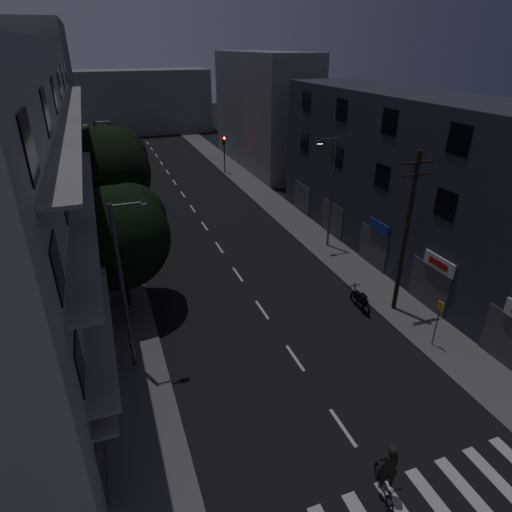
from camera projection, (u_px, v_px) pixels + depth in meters
ground at (203, 224)px, 36.38m from camera, size 160.00×160.00×0.00m
sidewalk_left at (111, 235)px, 34.02m from camera, size 3.00×90.00×0.15m
sidewalk_right at (284, 212)px, 38.68m from camera, size 3.00×90.00×0.15m
lane_markings at (188, 201)px, 41.63m from camera, size 0.15×60.50×0.01m
building_left at (16, 180)px, 23.67m from camera, size 7.00×36.00×14.00m
building_right at (414, 182)px, 28.43m from camera, size 6.19×28.00×11.00m
building_far_left at (47, 100)px, 48.41m from camera, size 6.00×20.00×16.00m
building_far_right at (263, 111)px, 51.50m from camera, size 6.00×20.00×13.00m
building_far_end at (137, 102)px, 71.96m from camera, size 24.00×8.00×10.00m
tree_near at (118, 234)px, 23.00m from camera, size 5.72×5.72×7.06m
tree_mid at (105, 170)px, 31.71m from camera, size 6.77×6.77×8.33m
tree_far at (96, 152)px, 41.10m from camera, size 5.50×5.50×6.80m
traffic_signal_far_right at (224, 147)px, 49.22m from camera, size 0.28×0.37×4.10m
traffic_signal_far_left at (106, 153)px, 46.44m from camera, size 0.28×0.37×4.10m
street_lamp_left_near at (125, 282)px, 18.28m from camera, size 1.51×0.25×8.00m
street_lamp_right at (330, 188)px, 30.20m from camera, size 1.51×0.25×8.00m
street_lamp_left_far at (102, 164)px, 36.23m from camera, size 1.51×0.25×8.00m
utility_pole at (406, 232)px, 22.46m from camera, size 1.80×0.24×9.00m
bus_stop_sign at (438, 316)px, 20.78m from camera, size 0.06×0.35×2.52m
motorcycle at (360, 301)px, 24.51m from camera, size 0.60×2.10×1.34m
cyclist at (386, 479)px, 14.19m from camera, size 1.17×1.97×2.37m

